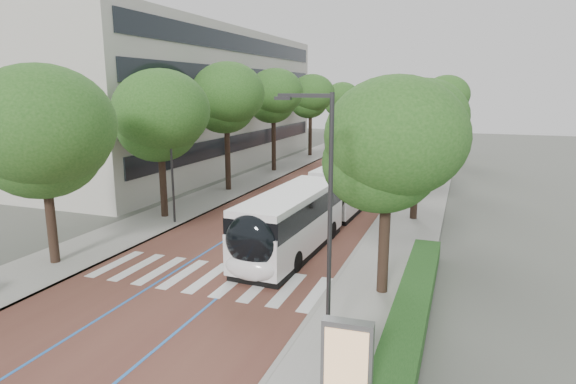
% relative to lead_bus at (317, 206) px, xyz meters
% --- Properties ---
extents(ground, '(160.00, 160.00, 0.00)m').
position_rel_lead_bus_xyz_m(ground, '(-2.72, -9.20, -1.63)').
color(ground, '#51544C').
rests_on(ground, ground).
extents(road, '(11.00, 140.00, 0.02)m').
position_rel_lead_bus_xyz_m(road, '(-2.72, 30.80, -1.62)').
color(road, '#572F27').
rests_on(road, ground).
extents(sidewalk_left, '(4.00, 140.00, 0.12)m').
position_rel_lead_bus_xyz_m(sidewalk_left, '(-10.22, 30.80, -1.57)').
color(sidewalk_left, gray).
rests_on(sidewalk_left, ground).
extents(sidewalk_right, '(4.00, 140.00, 0.12)m').
position_rel_lead_bus_xyz_m(sidewalk_right, '(4.78, 30.80, -1.57)').
color(sidewalk_right, gray).
rests_on(sidewalk_right, ground).
extents(kerb_left, '(0.20, 140.00, 0.14)m').
position_rel_lead_bus_xyz_m(kerb_left, '(-8.32, 30.80, -1.57)').
color(kerb_left, gray).
rests_on(kerb_left, ground).
extents(kerb_right, '(0.20, 140.00, 0.14)m').
position_rel_lead_bus_xyz_m(kerb_right, '(2.88, 30.80, -1.57)').
color(kerb_right, gray).
rests_on(kerb_right, ground).
extents(zebra_crossing, '(10.55, 3.60, 0.01)m').
position_rel_lead_bus_xyz_m(zebra_crossing, '(-2.52, -8.20, -1.60)').
color(zebra_crossing, silver).
rests_on(zebra_crossing, ground).
extents(lane_line_left, '(0.12, 126.00, 0.01)m').
position_rel_lead_bus_xyz_m(lane_line_left, '(-4.32, 30.80, -1.60)').
color(lane_line_left, blue).
rests_on(lane_line_left, road).
extents(lane_line_right, '(0.12, 126.00, 0.01)m').
position_rel_lead_bus_xyz_m(lane_line_right, '(-1.12, 30.80, -1.60)').
color(lane_line_right, blue).
rests_on(lane_line_right, road).
extents(office_building, '(18.11, 40.00, 14.00)m').
position_rel_lead_bus_xyz_m(office_building, '(-22.20, 18.80, 5.37)').
color(office_building, '#B9B8AC').
rests_on(office_building, ground).
extents(hedge, '(1.20, 14.00, 0.80)m').
position_rel_lead_bus_xyz_m(hedge, '(6.38, -9.20, -1.11)').
color(hedge, '#194317').
rests_on(hedge, sidewalk_right).
extents(streetlight_near, '(1.82, 0.20, 8.00)m').
position_rel_lead_bus_xyz_m(streetlight_near, '(3.90, -12.20, 3.19)').
color(streetlight_near, '#2C2C2E').
rests_on(streetlight_near, sidewalk_right).
extents(streetlight_far, '(1.82, 0.20, 8.00)m').
position_rel_lead_bus_xyz_m(streetlight_far, '(3.90, 12.80, 3.19)').
color(streetlight_far, '#2C2C2E').
rests_on(streetlight_far, sidewalk_right).
extents(lamp_post_left, '(0.14, 0.14, 8.00)m').
position_rel_lead_bus_xyz_m(lamp_post_left, '(-8.82, -1.20, 2.49)').
color(lamp_post_left, '#2C2C2E').
rests_on(lamp_post_left, sidewalk_left).
extents(trees_left, '(6.39, 60.75, 9.68)m').
position_rel_lead_bus_xyz_m(trees_left, '(-10.22, 11.77, 4.99)').
color(trees_left, black).
rests_on(trees_left, ground).
extents(trees_right, '(5.41, 47.40, 9.17)m').
position_rel_lead_bus_xyz_m(trees_right, '(4.98, 12.35, 4.51)').
color(trees_right, black).
rests_on(trees_right, ground).
extents(lead_bus, '(3.27, 18.48, 3.20)m').
position_rel_lead_bus_xyz_m(lead_bus, '(0.00, 0.00, 0.00)').
color(lead_bus, black).
rests_on(lead_bus, ground).
extents(bus_queued_0, '(3.27, 12.53, 3.20)m').
position_rel_lead_bus_xyz_m(bus_queued_0, '(-0.19, 15.53, -0.00)').
color(bus_queued_0, silver).
rests_on(bus_queued_0, ground).
extents(bus_queued_1, '(2.88, 12.47, 3.20)m').
position_rel_lead_bus_xyz_m(bus_queued_1, '(-0.00, 28.45, -0.00)').
color(bus_queued_1, silver).
rests_on(bus_queued_1, ground).
extents(bus_queued_2, '(2.94, 12.48, 3.20)m').
position_rel_lead_bus_xyz_m(bus_queued_2, '(-0.04, 41.84, -0.00)').
color(bus_queued_2, silver).
rests_on(bus_queued_2, ground).
extents(ad_panel, '(1.28, 0.52, 2.62)m').
position_rel_lead_bus_xyz_m(ad_panel, '(5.40, -15.24, -0.14)').
color(ad_panel, '#59595B').
rests_on(ad_panel, sidewalk_right).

